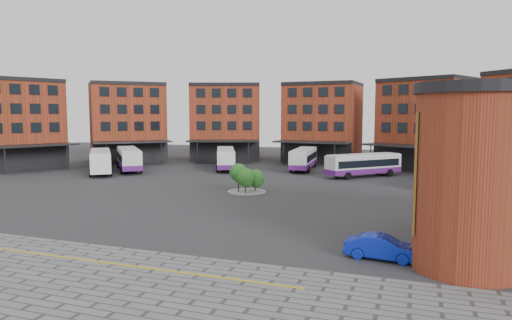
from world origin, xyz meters
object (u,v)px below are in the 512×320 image
(bus_d, at_px, (304,158))
(tree_island, at_px, (247,178))
(bus_c, at_px, (226,158))
(bus_e, at_px, (364,165))
(bus_f, at_px, (450,173))
(blue_car, at_px, (382,247))
(bus_b, at_px, (129,159))
(bus_a, at_px, (100,160))

(bus_d, bearing_deg, tree_island, -97.33)
(bus_c, height_order, bus_e, bus_c)
(bus_f, bearing_deg, blue_car, -74.89)
(bus_b, bearing_deg, bus_c, -13.94)
(bus_d, height_order, bus_e, bus_d)
(bus_c, bearing_deg, bus_b, -178.27)
(bus_e, bearing_deg, tree_island, -77.38)
(bus_d, relative_size, bus_f, 1.10)
(bus_b, distance_m, bus_e, 35.83)
(tree_island, height_order, blue_car, tree_island)
(tree_island, bearing_deg, bus_e, 58.03)
(bus_a, xyz_separation_m, bus_c, (15.62, 10.88, -0.24))
(bus_f, distance_m, blue_car, 31.92)
(bus_a, bearing_deg, bus_c, -3.51)
(bus_b, bearing_deg, blue_car, -77.97)
(bus_a, relative_size, bus_f, 1.03)
(tree_island, xyz_separation_m, bus_d, (1.00, 22.91, 0.14))
(tree_island, xyz_separation_m, bus_a, (-26.51, 8.33, 0.36))
(bus_b, height_order, bus_d, bus_b)
(bus_e, xyz_separation_m, blue_car, (5.24, -36.92, -1.01))
(bus_a, bearing_deg, blue_car, -71.34)
(bus_c, bearing_deg, blue_car, -79.09)
(bus_b, height_order, bus_e, bus_b)
(tree_island, relative_size, bus_b, 0.39)
(bus_f, bearing_deg, bus_c, -166.96)
(bus_b, relative_size, bus_d, 0.94)
(bus_c, distance_m, blue_car, 47.16)
(bus_f, xyz_separation_m, blue_car, (-5.70, -31.40, -0.92))
(tree_island, distance_m, bus_a, 27.80)
(tree_island, relative_size, blue_car, 0.97)
(bus_c, relative_size, bus_f, 1.09)
(bus_b, distance_m, blue_car, 51.78)
(bus_b, relative_size, bus_f, 1.04)
(tree_island, distance_m, bus_f, 24.99)
(bus_b, bearing_deg, bus_e, -31.89)
(tree_island, distance_m, bus_c, 22.09)
(bus_e, bearing_deg, bus_c, -139.76)
(bus_d, bearing_deg, blue_car, -75.05)
(bus_d, bearing_deg, bus_b, -162.82)
(tree_island, distance_m, blue_car, 25.26)
(blue_car, bearing_deg, bus_e, 12.83)
(bus_a, bearing_deg, bus_e, -24.55)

